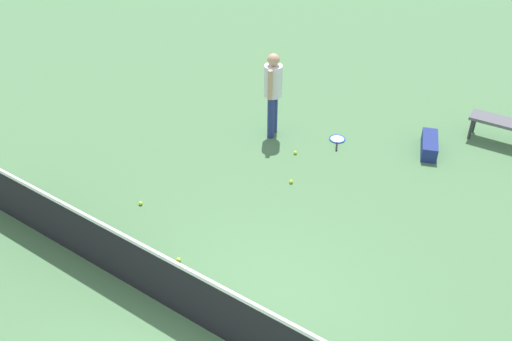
{
  "coord_description": "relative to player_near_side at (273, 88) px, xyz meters",
  "views": [
    {
      "loc": [
        -2.87,
        3.64,
        6.01
      ],
      "look_at": [
        1.15,
        -2.24,
        0.9
      ],
      "focal_mm": 40.24,
      "sensor_mm": 36.0,
      "label": 1
    }
  ],
  "objects": [
    {
      "name": "tennis_racket_near_player",
      "position": [
        -1.17,
        -0.52,
        -1.0
      ],
      "size": [
        0.42,
        0.6,
        0.03
      ],
      "color": "blue",
      "rests_on": "ground_plane"
    },
    {
      "name": "player_near_side",
      "position": [
        0.0,
        0.0,
        0.0
      ],
      "size": [
        0.43,
        0.52,
        1.7
      ],
      "color": "navy",
      "rests_on": "ground_plane"
    },
    {
      "name": "tennis_ball_midcourt",
      "position": [
        -1.16,
        1.17,
        -0.98
      ],
      "size": [
        0.07,
        0.07,
        0.07
      ],
      "primitive_type": "sphere",
      "color": "#C6E033",
      "rests_on": "ground_plane"
    },
    {
      "name": "tennis_ball_baseline",
      "position": [
        -0.8,
        3.75,
        -0.98
      ],
      "size": [
        0.07,
        0.07,
        0.07
      ],
      "primitive_type": "sphere",
      "color": "#C6E033",
      "rests_on": "ground_plane"
    },
    {
      "name": "tennis_ball_near_player",
      "position": [
        -0.75,
        0.35,
        -0.98
      ],
      "size": [
        0.07,
        0.07,
        0.07
      ],
      "primitive_type": "sphere",
      "color": "#C6E033",
      "rests_on": "ground_plane"
    },
    {
      "name": "tennis_ball_by_net",
      "position": [
        0.59,
        3.1,
        -0.98
      ],
      "size": [
        0.07,
        0.07,
        0.07
      ],
      "primitive_type": "sphere",
      "color": "#C6E033",
      "rests_on": "ground_plane"
    },
    {
      "name": "court_net",
      "position": [
        -2.3,
        4.49,
        -0.51
      ],
      "size": [
        10.09,
        0.09,
        1.07
      ],
      "color": "#4C4C51",
      "rests_on": "ground_plane"
    },
    {
      "name": "equipment_bag",
      "position": [
        -2.76,
        -1.17,
        -0.87
      ],
      "size": [
        0.54,
        0.85,
        0.28
      ],
      "color": "navy",
      "rests_on": "ground_plane"
    },
    {
      "name": "courtside_bench",
      "position": [
        -3.92,
        -2.22,
        -0.59
      ],
      "size": [
        1.52,
        0.49,
        0.48
      ],
      "color": "#595960",
      "rests_on": "ground_plane"
    }
  ]
}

